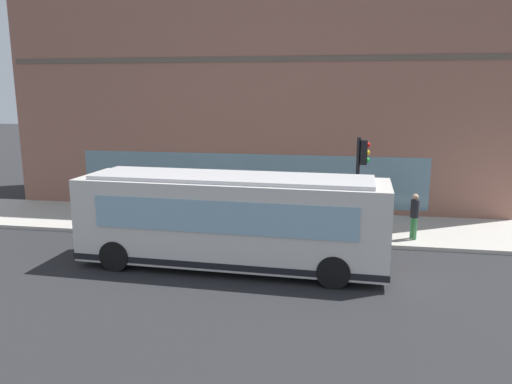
{
  "coord_description": "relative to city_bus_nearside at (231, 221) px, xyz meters",
  "views": [
    {
      "loc": [
        -15.45,
        -4.35,
        5.79
      ],
      "look_at": [
        2.78,
        -1.15,
        1.93
      ],
      "focal_mm": 34.83,
      "sensor_mm": 36.0,
      "label": 1
    }
  ],
  "objects": [
    {
      "name": "fire_hydrant",
      "position": [
        6.64,
        1.63,
        -1.04
      ],
      "size": [
        0.35,
        0.35,
        0.74
      ],
      "color": "gold",
      "rests_on": "sidewalk_curb"
    },
    {
      "name": "ground",
      "position": [
        0.16,
        0.84,
        -1.55
      ],
      "size": [
        120.0,
        120.0,
        0.0
      ],
      "primitive_type": "plane",
      "color": "#262628"
    },
    {
      "name": "pedestrian_walking_along_curb",
      "position": [
        3.72,
        -6.28,
        -0.38
      ],
      "size": [
        0.32,
        0.32,
        1.76
      ],
      "color": "#3F8C4C",
      "rests_on": "sidewalk_curb"
    },
    {
      "name": "city_bus_nearside",
      "position": [
        0.0,
        0.0,
        0.0
      ],
      "size": [
        2.89,
        10.12,
        3.07
      ],
      "color": "silver",
      "rests_on": "ground"
    },
    {
      "name": "traffic_light_near_corner",
      "position": [
        3.21,
        -4.21,
        1.32
      ],
      "size": [
        0.32,
        0.49,
        3.9
      ],
      "color": "black",
      "rests_on": "sidewalk_curb"
    },
    {
      "name": "sidewalk_curb",
      "position": [
        5.06,
        0.84,
        -1.48
      ],
      "size": [
        4.6,
        40.0,
        0.15
      ],
      "primitive_type": "cube",
      "color": "#B2ADA3",
      "rests_on": "ground"
    },
    {
      "name": "newspaper_vending_box",
      "position": [
        5.98,
        3.94,
        -0.95
      ],
      "size": [
        0.44,
        0.43,
        0.9
      ],
      "color": "#BF3F19",
      "rests_on": "sidewalk_curb"
    },
    {
      "name": "building_corner",
      "position": [
        10.44,
        0.84,
        4.88
      ],
      "size": [
        6.21,
        23.52,
        12.9
      ],
      "color": "#8C5B4C",
      "rests_on": "ground"
    },
    {
      "name": "pedestrian_near_building_entrance",
      "position": [
        4.3,
        -1.9,
        -0.4
      ],
      "size": [
        0.32,
        0.32,
        1.74
      ],
      "color": "black",
      "rests_on": "sidewalk_curb"
    },
    {
      "name": "pedestrian_near_hydrant",
      "position": [
        6.15,
        0.11,
        -0.51
      ],
      "size": [
        0.32,
        0.32,
        1.57
      ],
      "color": "#B23338",
      "rests_on": "sidewalk_curb"
    }
  ]
}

